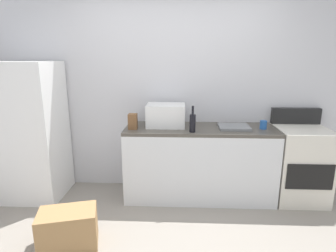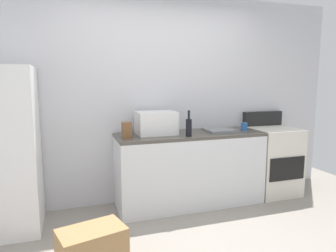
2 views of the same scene
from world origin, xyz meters
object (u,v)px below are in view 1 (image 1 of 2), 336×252
object	(u,v)px
microwave	(166,115)
knife_block	(133,121)
stove_oven	(299,163)
coffee_mug	(263,125)
refrigerator	(32,131)
cardboard_box_medium	(68,229)
wine_bottle	(193,123)

from	to	relation	value
microwave	knife_block	world-z (taller)	microwave
stove_oven	coffee_mug	xyz separation A→B (m)	(-0.48, -0.04, 0.48)
stove_oven	refrigerator	bearing A→B (deg)	-179.03
cardboard_box_medium	refrigerator	bearing A→B (deg)	128.69
coffee_mug	cardboard_box_medium	xyz separation A→B (m)	(-2.00, -0.99, -0.77)
wine_bottle	cardboard_box_medium	xyz separation A→B (m)	(-1.17, -0.82, -0.83)
stove_oven	coffee_mug	bearing A→B (deg)	-175.30
refrigerator	knife_block	xyz separation A→B (m)	(1.25, -0.05, 0.15)
knife_block	wine_bottle	bearing A→B (deg)	-8.61
knife_block	cardboard_box_medium	size ratio (longest dim) A/B	0.35
microwave	wine_bottle	distance (m)	0.41
refrigerator	coffee_mug	size ratio (longest dim) A/B	16.76
coffee_mug	knife_block	distance (m)	1.54
coffee_mug	cardboard_box_medium	bearing A→B (deg)	-153.67
coffee_mug	stove_oven	bearing A→B (deg)	4.70
wine_bottle	knife_block	bearing A→B (deg)	171.39
coffee_mug	refrigerator	bearing A→B (deg)	-179.68
microwave	cardboard_box_medium	xyz separation A→B (m)	(-0.85, -1.08, -0.86)
refrigerator	stove_oven	bearing A→B (deg)	0.97
coffee_mug	cardboard_box_medium	distance (m)	2.37
stove_oven	wine_bottle	size ratio (longest dim) A/B	3.67
wine_bottle	cardboard_box_medium	distance (m)	1.65
wine_bottle	cardboard_box_medium	size ratio (longest dim) A/B	0.58
microwave	wine_bottle	bearing A→B (deg)	-39.54
stove_oven	knife_block	xyz separation A→B (m)	(-2.02, -0.11, 0.52)
refrigerator	knife_block	bearing A→B (deg)	-2.38
cardboard_box_medium	knife_block	bearing A→B (deg)	62.97
refrigerator	cardboard_box_medium	bearing A→B (deg)	-51.31
refrigerator	cardboard_box_medium	world-z (taller)	refrigerator
cardboard_box_medium	microwave	bearing A→B (deg)	51.67
wine_bottle	cardboard_box_medium	world-z (taller)	wine_bottle
stove_oven	knife_block	distance (m)	2.09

